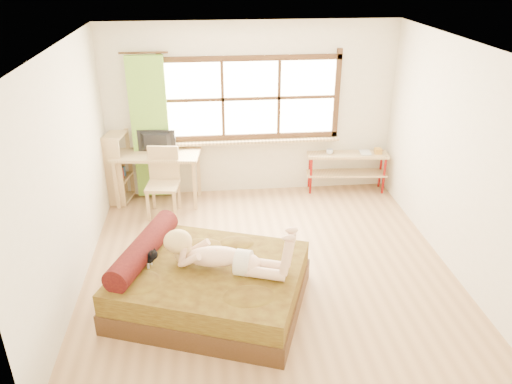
{
  "coord_description": "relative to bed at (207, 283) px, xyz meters",
  "views": [
    {
      "loc": [
        -0.69,
        -5.24,
        3.57
      ],
      "look_at": [
        -0.13,
        0.2,
        0.94
      ],
      "focal_mm": 35.0,
      "sensor_mm": 36.0,
      "label": 1
    }
  ],
  "objects": [
    {
      "name": "floor",
      "position": [
        0.77,
        0.68,
        -0.27
      ],
      "size": [
        4.5,
        4.5,
        0.0
      ],
      "primitive_type": "plane",
      "color": "#9E754C",
      "rests_on": "ground"
    },
    {
      "name": "ceiling",
      "position": [
        0.77,
        0.68,
        2.43
      ],
      "size": [
        4.5,
        4.5,
        0.0
      ],
      "primitive_type": "plane",
      "rotation": [
        3.14,
        0.0,
        0.0
      ],
      "color": "white",
      "rests_on": "wall_back"
    },
    {
      "name": "wall_back",
      "position": [
        0.77,
        2.93,
        1.08
      ],
      "size": [
        4.5,
        0.0,
        4.5
      ],
      "primitive_type": "plane",
      "rotation": [
        1.57,
        0.0,
        0.0
      ],
      "color": "silver",
      "rests_on": "floor"
    },
    {
      "name": "wall_front",
      "position": [
        0.77,
        -1.57,
        1.08
      ],
      "size": [
        4.5,
        0.0,
        4.5
      ],
      "primitive_type": "plane",
      "rotation": [
        -1.57,
        0.0,
        0.0
      ],
      "color": "silver",
      "rests_on": "floor"
    },
    {
      "name": "wall_left",
      "position": [
        -1.48,
        0.68,
        1.08
      ],
      "size": [
        0.0,
        4.5,
        4.5
      ],
      "primitive_type": "plane",
      "rotation": [
        1.57,
        0.0,
        1.57
      ],
      "color": "silver",
      "rests_on": "floor"
    },
    {
      "name": "wall_right",
      "position": [
        3.02,
        0.68,
        1.08
      ],
      "size": [
        0.0,
        4.5,
        4.5
      ],
      "primitive_type": "plane",
      "rotation": [
        1.57,
        0.0,
        -1.57
      ],
      "color": "silver",
      "rests_on": "floor"
    },
    {
      "name": "window",
      "position": [
        0.77,
        2.9,
        1.24
      ],
      "size": [
        2.8,
        0.16,
        1.46
      ],
      "color": "#FFEDBF",
      "rests_on": "wall_back"
    },
    {
      "name": "curtain",
      "position": [
        -0.78,
        2.81,
        0.88
      ],
      "size": [
        0.55,
        0.1,
        2.2
      ],
      "primitive_type": "cube",
      "color": "#558C26",
      "rests_on": "wall_back"
    },
    {
      "name": "bed",
      "position": [
        0.0,
        0.0,
        0.0
      ],
      "size": [
        2.39,
        2.16,
        0.75
      ],
      "rotation": [
        0.0,
        0.0,
        -0.35
      ],
      "color": "#382411",
      "rests_on": "floor"
    },
    {
      "name": "woman",
      "position": [
        0.2,
        -0.07,
        0.52
      ],
      "size": [
        1.43,
        0.84,
        0.59
      ],
      "primitive_type": null,
      "rotation": [
        0.0,
        0.0,
        -0.35
      ],
      "color": "beige",
      "rests_on": "bed"
    },
    {
      "name": "kitten",
      "position": [
        -0.67,
        0.08,
        0.34
      ],
      "size": [
        0.32,
        0.21,
        0.24
      ],
      "primitive_type": null,
      "rotation": [
        0.0,
        0.0,
        -0.35
      ],
      "color": "black",
      "rests_on": "bed"
    },
    {
      "name": "desk",
      "position": [
        -0.71,
        2.63,
        0.44
      ],
      "size": [
        1.36,
        0.75,
        0.81
      ],
      "rotation": [
        0.0,
        0.0,
        -0.12
      ],
      "color": "#9D8155",
      "rests_on": "floor"
    },
    {
      "name": "monitor",
      "position": [
        -0.71,
        2.68,
        0.71
      ],
      "size": [
        0.59,
        0.15,
        0.34
      ],
      "primitive_type": "imported",
      "rotation": [
        0.0,
        0.0,
        3.02
      ],
      "color": "black",
      "rests_on": "desk"
    },
    {
      "name": "chair",
      "position": [
        -0.59,
        2.27,
        0.3
      ],
      "size": [
        0.51,
        0.51,
        1.02
      ],
      "rotation": [
        0.0,
        0.0,
        -0.12
      ],
      "color": "#9D8155",
      "rests_on": "floor"
    },
    {
      "name": "pipe_shelf",
      "position": [
        2.33,
        2.75,
        0.21
      ],
      "size": [
        1.32,
        0.45,
        0.73
      ],
      "rotation": [
        0.0,
        0.0,
        -0.1
      ],
      "color": "#9D8155",
      "rests_on": "floor"
    },
    {
      "name": "cup",
      "position": [
        2.02,
        2.75,
        0.42
      ],
      "size": [
        0.12,
        0.12,
        0.09
      ],
      "primitive_type": "imported",
      "rotation": [
        0.0,
        0.0,
        -0.1
      ],
      "color": "gray",
      "rests_on": "pipe_shelf"
    },
    {
      "name": "book",
      "position": [
        2.52,
        2.75,
        0.39
      ],
      "size": [
        0.19,
        0.25,
        0.02
      ],
      "primitive_type": "imported",
      "rotation": [
        0.0,
        0.0,
        -0.1
      ],
      "color": "gray",
      "rests_on": "pipe_shelf"
    },
    {
      "name": "bookshelf",
      "position": [
        -1.31,
        2.73,
        0.3
      ],
      "size": [
        0.37,
        0.53,
        1.12
      ],
      "rotation": [
        0.0,
        0.0,
        -0.2
      ],
      "color": "#9D8155",
      "rests_on": "floor"
    }
  ]
}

